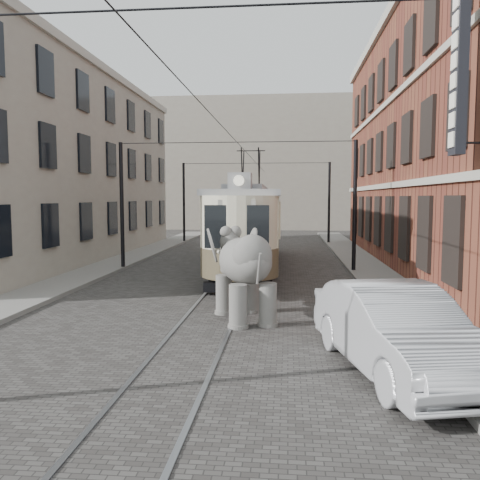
# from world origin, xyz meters

# --- Properties ---
(ground) EXTENTS (120.00, 120.00, 0.00)m
(ground) POSITION_xyz_m (0.00, 0.00, 0.00)
(ground) COLOR #423F3D
(tram_rails) EXTENTS (1.54, 80.00, 0.02)m
(tram_rails) POSITION_xyz_m (0.00, 0.00, 0.01)
(tram_rails) COLOR slate
(tram_rails) RESTS_ON ground
(sidewalk_right) EXTENTS (2.00, 60.00, 0.15)m
(sidewalk_right) POSITION_xyz_m (6.00, 0.00, 0.07)
(sidewalk_right) COLOR slate
(sidewalk_right) RESTS_ON ground
(sidewalk_left) EXTENTS (2.00, 60.00, 0.15)m
(sidewalk_left) POSITION_xyz_m (-6.50, 0.00, 0.07)
(sidewalk_left) COLOR slate
(sidewalk_left) RESTS_ON ground
(brick_building) EXTENTS (8.00, 26.00, 12.00)m
(brick_building) POSITION_xyz_m (11.00, 9.00, 6.00)
(brick_building) COLOR maroon
(brick_building) RESTS_ON ground
(stucco_building) EXTENTS (7.00, 24.00, 10.00)m
(stucco_building) POSITION_xyz_m (-11.00, 10.00, 5.00)
(stucco_building) COLOR gray
(stucco_building) RESTS_ON ground
(distant_block) EXTENTS (28.00, 10.00, 14.00)m
(distant_block) POSITION_xyz_m (0.00, 40.00, 7.00)
(distant_block) COLOR gray
(distant_block) RESTS_ON ground
(catenary) EXTENTS (11.00, 30.20, 6.00)m
(catenary) POSITION_xyz_m (-0.20, 5.00, 3.00)
(catenary) COLOR black
(catenary) RESTS_ON ground
(tram) EXTENTS (3.21, 14.52, 5.75)m
(tram) POSITION_xyz_m (0.39, 7.44, 2.87)
(tram) COLOR beige
(tram) RESTS_ON ground
(elephant) EXTENTS (3.66, 4.77, 2.58)m
(elephant) POSITION_xyz_m (1.01, -3.02, 1.29)
(elephant) COLOR #5F5D58
(elephant) RESTS_ON ground
(parked_car) EXTENTS (2.98, 5.50, 1.72)m
(parked_car) POSITION_xyz_m (4.32, -6.97, 0.86)
(parked_car) COLOR #ABABB0
(parked_car) RESTS_ON ground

